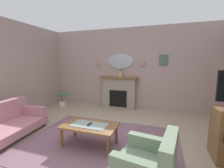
% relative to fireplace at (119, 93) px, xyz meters
% --- Properties ---
extents(floor, '(7.03, 6.82, 0.10)m').
position_rel_fireplace_xyz_m(floor, '(0.32, -2.74, -0.62)').
color(floor, tan).
rests_on(floor, ground).
extents(wall_back, '(7.03, 0.10, 2.91)m').
position_rel_fireplace_xyz_m(wall_back, '(0.32, 0.22, 0.88)').
color(wall_back, '#B29993').
rests_on(wall_back, ground).
extents(patterned_rug, '(3.20, 2.40, 0.01)m').
position_rel_fireplace_xyz_m(patterned_rug, '(0.32, -2.54, -0.56)').
color(patterned_rug, '#7F5B6B').
rests_on(patterned_rug, ground).
extents(fireplace, '(1.36, 0.36, 1.16)m').
position_rel_fireplace_xyz_m(fireplace, '(0.00, 0.00, 0.00)').
color(fireplace, gray).
rests_on(fireplace, ground).
extents(mantel_vase_right, '(0.12, 0.12, 0.35)m').
position_rel_fireplace_xyz_m(mantel_vase_right, '(0.05, -0.03, 0.75)').
color(mantel_vase_right, tan).
rests_on(mantel_vase_right, fireplace).
extents(wall_mirror, '(0.96, 0.06, 0.56)m').
position_rel_fireplace_xyz_m(wall_mirror, '(-0.00, 0.14, 1.14)').
color(wall_mirror, '#B2BCC6').
extents(wall_sconce_left, '(0.14, 0.14, 0.14)m').
position_rel_fireplace_xyz_m(wall_sconce_left, '(-0.85, 0.09, 1.09)').
color(wall_sconce_left, '#D17066').
extents(wall_sconce_right, '(0.14, 0.14, 0.14)m').
position_rel_fireplace_xyz_m(wall_sconce_right, '(0.85, 0.09, 1.09)').
color(wall_sconce_right, '#D17066').
extents(framed_picture, '(0.28, 0.03, 0.36)m').
position_rel_fireplace_xyz_m(framed_picture, '(1.50, 0.15, 1.18)').
color(framed_picture, '#4C6B56').
extents(coffee_table, '(1.10, 0.60, 0.45)m').
position_rel_fireplace_xyz_m(coffee_table, '(0.16, -2.71, -0.19)').
color(coffee_table, brown).
rests_on(coffee_table, ground).
extents(tv_remote, '(0.04, 0.16, 0.02)m').
position_rel_fireplace_xyz_m(tv_remote, '(0.16, -2.71, -0.12)').
color(tv_remote, black).
rests_on(tv_remote, coffee_table).
extents(floral_couch, '(1.01, 1.78, 0.76)m').
position_rel_fireplace_xyz_m(floral_couch, '(-1.80, -3.03, -0.25)').
color(floral_couch, '#B77A84').
rests_on(floral_couch, ground).
extents(armchair_by_coffee_table, '(0.93, 0.92, 0.71)m').
position_rel_fireplace_xyz_m(armchair_by_coffee_table, '(1.39, -3.25, -0.27)').
color(armchair_by_coffee_table, gray).
rests_on(armchair_by_coffee_table, ground).
extents(potted_plant_small_fern, '(0.42, 0.40, 0.68)m').
position_rel_fireplace_xyz_m(potted_plant_small_fern, '(-2.10, -0.53, -0.25)').
color(potted_plant_small_fern, silver).
rests_on(potted_plant_small_fern, ground).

